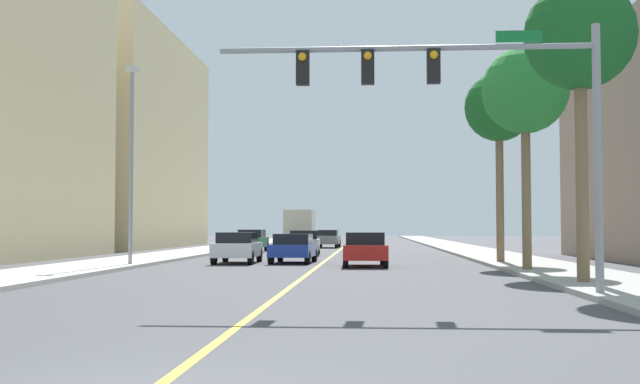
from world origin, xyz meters
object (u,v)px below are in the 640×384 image
(palm_near, at_px, (580,38))
(car_white, at_px, (237,247))
(palm_far, at_px, (499,109))
(car_blue, at_px, (293,248))
(car_red, at_px, (365,249))
(car_gray, at_px, (328,239))
(delivery_truck, at_px, (300,227))
(car_green, at_px, (251,240))
(street_lamp, at_px, (131,155))
(traffic_signal_mast, at_px, (468,95))
(palm_mid, at_px, (525,92))
(car_silver, at_px, (304,242))

(palm_near, bearing_deg, car_white, 132.47)
(palm_far, height_order, car_blue, palm_far)
(car_red, bearing_deg, car_gray, 94.73)
(car_red, distance_m, delivery_truck, 34.60)
(palm_near, relative_size, car_green, 2.07)
(car_blue, bearing_deg, car_green, 108.00)
(car_white, bearing_deg, car_gray, 83.34)
(car_white, xyz_separation_m, delivery_truck, (0.05, 31.67, 0.92))
(street_lamp, height_order, car_white, street_lamp)
(car_green, bearing_deg, delivery_truck, -95.63)
(traffic_signal_mast, xyz_separation_m, car_blue, (-5.96, 17.22, -4.14))
(palm_near, distance_m, car_blue, 17.87)
(street_lamp, xyz_separation_m, car_blue, (6.39, 4.38, -4.01))
(car_red, bearing_deg, car_blue, 138.38)
(street_lamp, distance_m, car_blue, 8.72)
(traffic_signal_mast, relative_size, car_blue, 2.36)
(palm_mid, bearing_deg, car_gray, 105.11)
(car_green, height_order, car_white, car_green)
(traffic_signal_mast, bearing_deg, car_silver, 103.20)
(car_silver, bearing_deg, palm_near, -69.51)
(traffic_signal_mast, distance_m, car_white, 19.28)
(traffic_signal_mast, xyz_separation_m, car_green, (-10.42, 33.04, -4.08))
(street_lamp, relative_size, car_blue, 2.13)
(car_green, distance_m, car_white, 16.35)
(palm_near, height_order, car_red, palm_near)
(traffic_signal_mast, distance_m, street_lamp, 17.81)
(palm_far, xyz_separation_m, car_silver, (-9.73, 10.52, -6.22))
(delivery_truck, bearing_deg, car_blue, -86.20)
(palm_mid, bearing_deg, car_blue, 141.71)
(street_lamp, xyz_separation_m, palm_mid, (15.69, -2.96, 1.91))
(street_lamp, height_order, palm_mid, street_lamp)
(traffic_signal_mast, height_order, car_white, traffic_signal_mast)
(street_lamp, height_order, car_blue, street_lamp)
(palm_near, bearing_deg, car_gray, 103.17)
(palm_far, height_order, car_gray, palm_far)
(car_red, relative_size, delivery_truck, 0.54)
(car_red, bearing_deg, car_silver, 105.11)
(traffic_signal_mast, distance_m, palm_mid, 10.58)
(traffic_signal_mast, height_order, car_silver, traffic_signal_mast)
(street_lamp, height_order, car_gray, street_lamp)
(car_red, xyz_separation_m, car_green, (-7.83, 18.66, 0.02))
(traffic_signal_mast, relative_size, palm_mid, 1.13)
(palm_far, bearing_deg, car_green, 129.55)
(street_lamp, bearing_deg, car_green, 84.56)
(palm_mid, height_order, car_red, palm_mid)
(palm_far, xyz_separation_m, delivery_truck, (-11.94, 32.23, -5.33))
(car_silver, distance_m, car_white, 10.21)
(car_red, height_order, delivery_truck, delivery_truck)
(palm_near, bearing_deg, car_green, 115.43)
(car_blue, relative_size, car_silver, 0.85)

